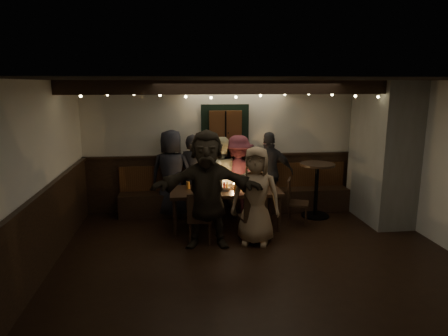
{
  "coord_description": "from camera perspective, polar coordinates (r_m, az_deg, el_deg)",
  "views": [
    {
      "loc": [
        -1.15,
        -5.42,
        2.55
      ],
      "look_at": [
        -0.32,
        1.6,
        1.05
      ],
      "focal_mm": 32.0,
      "sensor_mm": 36.0,
      "label": 1
    }
  ],
  "objects": [
    {
      "name": "room",
      "position": [
        7.34,
        10.97,
        0.16
      ],
      "size": [
        6.02,
        5.01,
        2.62
      ],
      "color": "black",
      "rests_on": "ground"
    },
    {
      "name": "person_e",
      "position": [
        7.97,
        6.47,
        -0.69
      ],
      "size": [
        1.0,
        0.54,
        1.63
      ],
      "primitive_type": "imported",
      "rotation": [
        0.0,
        0.0,
        2.99
      ],
      "color": "#27272B",
      "rests_on": "ground"
    },
    {
      "name": "chair_end",
      "position": [
        7.48,
        9.92,
        -4.33
      ],
      "size": [
        0.49,
        0.49,
        0.84
      ],
      "color": "black",
      "rests_on": "ground"
    },
    {
      "name": "chair_near_right",
      "position": [
        6.52,
        4.22,
        -6.55
      ],
      "size": [
        0.45,
        0.45,
        0.86
      ],
      "color": "black",
      "rests_on": "ground"
    },
    {
      "name": "person_a",
      "position": [
        7.76,
        -7.48,
        -0.79
      ],
      "size": [
        0.93,
        0.72,
        1.7
      ],
      "primitive_type": "imported",
      "rotation": [
        0.0,
        0.0,
        2.9
      ],
      "color": "black",
      "rests_on": "ground"
    },
    {
      "name": "high_top",
      "position": [
        7.9,
        13.08,
        -2.13
      ],
      "size": [
        0.66,
        0.66,
        1.06
      ],
      "color": "black",
      "rests_on": "ground"
    },
    {
      "name": "person_f",
      "position": [
        6.26,
        -2.46,
        -3.03
      ],
      "size": [
        1.77,
        0.71,
        1.86
      ],
      "primitive_type": "imported",
      "rotation": [
        0.0,
        0.0,
        -0.1
      ],
      "color": "black",
      "rests_on": "ground"
    },
    {
      "name": "person_d",
      "position": [
        7.81,
        2.06,
        -1.07
      ],
      "size": [
        1.13,
        0.81,
        1.58
      ],
      "primitive_type": "imported",
      "rotation": [
        0.0,
        0.0,
        2.9
      ],
      "color": "#5C2530",
      "rests_on": "ground"
    },
    {
      "name": "person_c",
      "position": [
        7.71,
        -0.66,
        -1.29
      ],
      "size": [
        0.87,
        0.75,
        1.56
      ],
      "primitive_type": "imported",
      "rotation": [
        0.0,
        0.0,
        3.37
      ],
      "color": "beige",
      "rests_on": "ground"
    },
    {
      "name": "person_b",
      "position": [
        7.74,
        -4.43,
        -1.09
      ],
      "size": [
        0.69,
        0.6,
        1.61
      ],
      "primitive_type": "imported",
      "rotation": [
        0.0,
        0.0,
        2.71
      ],
      "color": "black",
      "rests_on": "ground"
    },
    {
      "name": "dining_table",
      "position": [
        7.13,
        0.17,
        -3.57
      ],
      "size": [
        1.96,
        0.84,
        0.85
      ],
      "color": "black",
      "rests_on": "ground"
    },
    {
      "name": "chair_near_left",
      "position": [
        6.44,
        -3.47,
        -6.78
      ],
      "size": [
        0.43,
        0.43,
        0.85
      ],
      "color": "black",
      "rests_on": "ground"
    },
    {
      "name": "person_g",
      "position": [
        6.39,
        4.56,
        -3.99
      ],
      "size": [
        0.89,
        0.72,
        1.59
      ],
      "primitive_type": "imported",
      "rotation": [
        0.0,
        0.0,
        -0.31
      ],
      "color": "#A3825F",
      "rests_on": "ground"
    }
  ]
}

